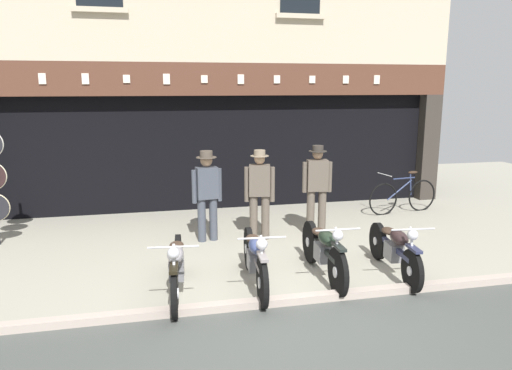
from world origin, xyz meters
The scene contains 11 objects.
ground centered at (0.00, -0.98, -0.04)m, with size 22.77×22.00×0.18m.
shop_facade centered at (0.00, 6.98, 1.81)m, with size 11.07×4.42×6.87m.
motorcycle_left centered at (-1.33, 0.69, 0.42)m, with size 0.62×2.01×0.90m.
motorcycle_center_left centered at (-0.23, 0.72, 0.43)m, with size 0.62×2.00×0.93m.
motorcycle_center centered at (0.83, 0.81, 0.44)m, with size 0.62×1.99×0.94m.
motorcycle_center_right centered at (1.92, 0.71, 0.41)m, with size 0.62×1.93×0.90m.
salesman_left centered at (-0.63, 2.96, 0.93)m, with size 0.55×0.37×1.67m.
shopkeeper_center centered at (0.32, 2.85, 0.93)m, with size 0.55×0.33×1.67m.
salesman_right centered at (1.41, 2.79, 0.96)m, with size 0.56×0.33×1.73m.
advert_board_near centered at (2.94, 5.40, 1.82)m, with size 0.69×0.03×1.00m.
leaning_bicycle centered at (3.91, 4.01, 0.39)m, with size 1.77×0.50×0.96m.
Camera 1 is at (-1.62, -5.59, 2.81)m, focal length 33.90 mm.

